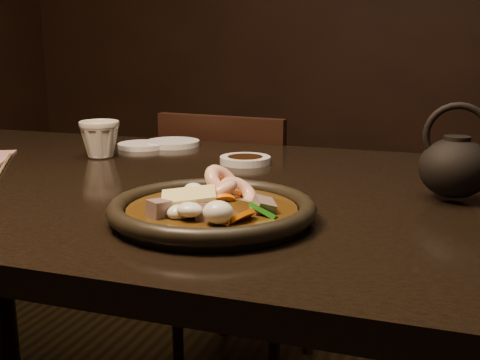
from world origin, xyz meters
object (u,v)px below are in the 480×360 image
(tea_cup, at_px, (100,138))
(chair, at_px, (237,238))
(table, at_px, (162,220))
(plate, at_px, (212,210))
(teapot, at_px, (455,164))

(tea_cup, bearing_deg, chair, 69.33)
(table, height_order, plate, plate)
(table, relative_size, teapot, 10.37)
(table, xyz_separation_m, chair, (-0.06, 0.60, -0.23))
(table, bearing_deg, teapot, 3.83)
(tea_cup, relative_size, teapot, 0.57)
(tea_cup, bearing_deg, plate, -41.66)
(table, relative_size, chair, 1.97)
(plate, distance_m, teapot, 0.41)
(chair, relative_size, plate, 2.71)
(plate, bearing_deg, tea_cup, 138.34)
(table, relative_size, plate, 5.35)
(chair, bearing_deg, tea_cup, 74.51)
(table, xyz_separation_m, tea_cup, (-0.23, 0.16, 0.12))
(table, xyz_separation_m, plate, (0.18, -0.21, 0.09))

